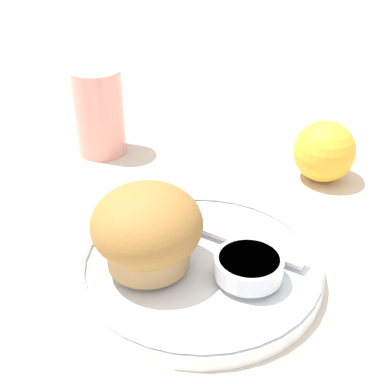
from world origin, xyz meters
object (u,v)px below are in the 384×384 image
Objects in this scene: butter_knife at (211,229)px; juice_glass at (99,112)px; orange_fruit at (324,151)px; muffin at (147,229)px.

juice_glass reaches higher than butter_knife.
butter_knife is 0.19m from orange_fruit.
juice_glass is (-0.17, 0.17, 0.03)m from butter_knife.
orange_fruit is (0.10, 0.15, 0.01)m from butter_knife.
muffin is 0.26m from orange_fruit.
juice_glass is at bearing 156.06° from butter_knife.
orange_fruit is at bearing -3.43° from juice_glass.
butter_knife is 0.24m from juice_glass.
muffin is 0.87× the size of juice_glass.
muffin is 0.50× the size of butter_knife.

